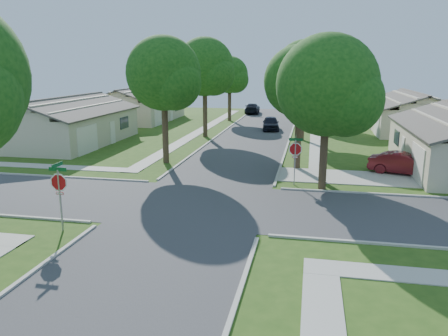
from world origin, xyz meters
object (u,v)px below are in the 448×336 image
at_px(house_nw_far, 140,108).
at_px(car_curb_east, 271,123).
at_px(car_curb_west, 252,108).
at_px(tree_w_near, 164,77).
at_px(tree_e_mid, 305,72).
at_px(stop_sign_sw, 59,185).
at_px(tree_e_near, 301,85).
at_px(house_ne_far, 411,117).
at_px(tree_w_mid, 205,70).
at_px(tree_e_far, 307,73).
at_px(house_nw_near, 68,126).
at_px(stop_sign_ne, 295,151).
at_px(tree_ne_corner, 328,90).
at_px(car_driveway, 403,164).
at_px(tree_w_far, 230,77).

bearing_deg(house_nw_far, car_curb_east, -16.62).
bearing_deg(car_curb_west, tree_w_near, 82.72).
distance_m(tree_e_mid, tree_w_near, 15.25).
bearing_deg(stop_sign_sw, tree_e_near, 55.41).
distance_m(stop_sign_sw, tree_w_near, 14.30).
xyz_separation_m(tree_e_near, house_ne_far, (11.24, 19.99, -4.13)).
xyz_separation_m(tree_w_mid, car_curb_east, (5.86, 5.85, -5.75)).
xyz_separation_m(tree_e_far, house_ne_far, (11.24, -5.01, -4.46)).
relative_size(tree_e_mid, house_nw_near, 0.68).
bearing_deg(house_nw_far, stop_sign_ne, -52.84).
relative_size(stop_sign_sw, house_nw_far, 0.22).
bearing_deg(tree_ne_corner, car_curb_west, 103.59).
height_order(car_driveway, car_curb_east, car_curb_east).
height_order(tree_e_far, tree_w_mid, tree_w_mid).
relative_size(tree_w_mid, house_ne_far, 0.70).
bearing_deg(house_nw_near, stop_sign_ne, -26.46).
bearing_deg(tree_w_far, stop_sign_sw, -90.07).
relative_size(tree_e_mid, car_driveway, 2.16).
xyz_separation_m(tree_e_mid, car_curb_west, (-7.75, 21.90, -5.52)).
bearing_deg(house_ne_far, tree_ne_corner, -111.23).
bearing_deg(house_ne_far, tree_e_near, -119.35).
bearing_deg(tree_w_near, tree_e_mid, 51.92).
distance_m(tree_w_far, house_nw_far, 12.19).
relative_size(tree_ne_corner, car_curb_west, 1.71).
relative_size(tree_e_mid, car_curb_east, 2.13).
distance_m(tree_e_far, house_nw_near, 28.49).
bearing_deg(tree_e_far, tree_e_mid, -89.98).
distance_m(stop_sign_sw, car_driveway, 21.07).
relative_size(car_curb_east, car_curb_west, 0.86).
xyz_separation_m(stop_sign_ne, tree_e_near, (0.05, 4.31, 3.61)).
height_order(tree_e_mid, tree_ne_corner, tree_e_mid).
bearing_deg(tree_ne_corner, car_curb_east, 102.78).
relative_size(tree_e_near, tree_ne_corner, 0.96).
height_order(stop_sign_sw, house_ne_far, house_ne_far).
xyz_separation_m(stop_sign_ne, house_ne_far, (11.29, 24.30, -0.51)).
bearing_deg(car_curb_east, stop_sign_ne, -87.42).
xyz_separation_m(tree_ne_corner, house_ne_far, (9.63, 24.79, -4.08)).
bearing_deg(tree_w_mid, car_curb_east, 44.96).
bearing_deg(tree_w_far, tree_w_near, -89.99).
bearing_deg(car_curb_west, stop_sign_ne, 96.90).
distance_m(tree_e_mid, house_ne_far, 14.58).
xyz_separation_m(house_nw_near, car_curb_west, (13.00, 27.91, -0.78)).
height_order(tree_e_far, house_nw_near, tree_e_far).
bearing_deg(tree_e_mid, tree_w_mid, 180.00).
height_order(house_nw_far, car_curb_east, house_nw_far).
distance_m(tree_w_mid, car_driveway, 21.10).
distance_m(stop_sign_ne, house_nw_near, 23.12).
bearing_deg(house_nw_far, tree_e_far, 5.53).
relative_size(tree_w_near, tree_w_far, 1.12).
distance_m(stop_sign_sw, car_curb_west, 47.65).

